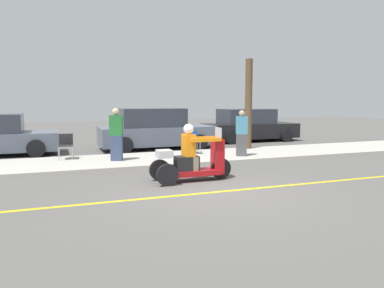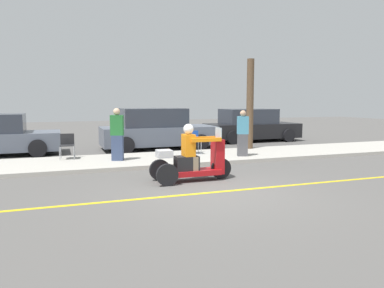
{
  "view_description": "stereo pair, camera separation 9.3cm",
  "coord_description": "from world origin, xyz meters",
  "px_view_note": "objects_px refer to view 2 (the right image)",
  "views": [
    {
      "loc": [
        -3.38,
        -7.45,
        2.04
      ],
      "look_at": [
        -0.11,
        1.3,
        0.94
      ],
      "focal_mm": 35.0,
      "sensor_mm": 36.0,
      "label": 1
    },
    {
      "loc": [
        -3.29,
        -7.49,
        2.04
      ],
      "look_at": [
        -0.11,
        1.3,
        0.94
      ],
      "focal_mm": 35.0,
      "sensor_mm": 36.0,
      "label": 2
    }
  ],
  "objects_px": {
    "motorcycle_trike": "(193,161)",
    "folding_chair_curbside": "(67,143)",
    "parked_car_lot_left": "(251,126)",
    "spectator_with_child": "(117,135)",
    "parked_car_lot_right": "(157,130)",
    "folding_chair_set_back": "(193,140)",
    "tree_trunk": "(250,104)",
    "spectator_far_back": "(243,134)"
  },
  "relations": [
    {
      "from": "parked_car_lot_left",
      "to": "tree_trunk",
      "type": "relative_size",
      "value": 1.31
    },
    {
      "from": "motorcycle_trike",
      "to": "parked_car_lot_left",
      "type": "bearing_deg",
      "value": 52.63
    },
    {
      "from": "parked_car_lot_left",
      "to": "spectator_with_child",
      "type": "bearing_deg",
      "value": -148.03
    },
    {
      "from": "spectator_with_child",
      "to": "parked_car_lot_right",
      "type": "relative_size",
      "value": 0.35
    },
    {
      "from": "tree_trunk",
      "to": "parked_car_lot_right",
      "type": "bearing_deg",
      "value": 146.79
    },
    {
      "from": "motorcycle_trike",
      "to": "parked_car_lot_left",
      "type": "xyz_separation_m",
      "value": [
        5.9,
        7.72,
        0.23
      ]
    },
    {
      "from": "folding_chair_set_back",
      "to": "folding_chair_curbside",
      "type": "bearing_deg",
      "value": 176.52
    },
    {
      "from": "spectator_with_child",
      "to": "parked_car_lot_left",
      "type": "bearing_deg",
      "value": 31.97
    },
    {
      "from": "motorcycle_trike",
      "to": "tree_trunk",
      "type": "relative_size",
      "value": 0.6
    },
    {
      "from": "spectator_with_child",
      "to": "parked_car_lot_left",
      "type": "height_order",
      "value": "spectator_with_child"
    },
    {
      "from": "spectator_with_child",
      "to": "parked_car_lot_right",
      "type": "xyz_separation_m",
      "value": [
        2.17,
        3.34,
        -0.13
      ]
    },
    {
      "from": "parked_car_lot_right",
      "to": "spectator_far_back",
      "type": "bearing_deg",
      "value": -62.22
    },
    {
      "from": "motorcycle_trike",
      "to": "folding_chair_curbside",
      "type": "xyz_separation_m",
      "value": [
        -2.9,
        4.1,
        0.1
      ]
    },
    {
      "from": "tree_trunk",
      "to": "spectator_with_child",
      "type": "bearing_deg",
      "value": -167.31
    },
    {
      "from": "folding_chair_curbside",
      "to": "tree_trunk",
      "type": "bearing_deg",
      "value": 2.34
    },
    {
      "from": "parked_car_lot_left",
      "to": "motorcycle_trike",
      "type": "bearing_deg",
      "value": -127.37
    },
    {
      "from": "folding_chair_curbside",
      "to": "parked_car_lot_right",
      "type": "distance_m",
      "value": 4.39
    },
    {
      "from": "folding_chair_curbside",
      "to": "tree_trunk",
      "type": "distance_m",
      "value": 7.03
    },
    {
      "from": "spectator_with_child",
      "to": "motorcycle_trike",
      "type": "bearing_deg",
      "value": -66.08
    },
    {
      "from": "folding_chair_set_back",
      "to": "spectator_far_back",
      "type": "bearing_deg",
      "value": -40.78
    },
    {
      "from": "motorcycle_trike",
      "to": "folding_chair_set_back",
      "type": "distance_m",
      "value": 4.09
    },
    {
      "from": "folding_chair_set_back",
      "to": "parked_car_lot_left",
      "type": "height_order",
      "value": "parked_car_lot_left"
    },
    {
      "from": "spectator_with_child",
      "to": "parked_car_lot_right",
      "type": "bearing_deg",
      "value": 57.0
    },
    {
      "from": "motorcycle_trike",
      "to": "parked_car_lot_right",
      "type": "relative_size",
      "value": 0.44
    },
    {
      "from": "folding_chair_curbside",
      "to": "parked_car_lot_left",
      "type": "distance_m",
      "value": 9.52
    },
    {
      "from": "folding_chair_set_back",
      "to": "folding_chair_curbside",
      "type": "xyz_separation_m",
      "value": [
        -4.32,
        0.26,
        0.0
      ]
    },
    {
      "from": "motorcycle_trike",
      "to": "folding_chair_set_back",
      "type": "height_order",
      "value": "motorcycle_trike"
    },
    {
      "from": "parked_car_lot_left",
      "to": "parked_car_lot_right",
      "type": "bearing_deg",
      "value": -166.66
    },
    {
      "from": "motorcycle_trike",
      "to": "tree_trunk",
      "type": "distance_m",
      "value": 6.09
    },
    {
      "from": "folding_chair_curbside",
      "to": "tree_trunk",
      "type": "relative_size",
      "value": 0.23
    },
    {
      "from": "spectator_with_child",
      "to": "folding_chair_set_back",
      "type": "distance_m",
      "value": 2.92
    },
    {
      "from": "folding_chair_curbside",
      "to": "parked_car_lot_right",
      "type": "xyz_separation_m",
      "value": [
        3.67,
        2.4,
        0.17
      ]
    },
    {
      "from": "spectator_with_child",
      "to": "folding_chair_curbside",
      "type": "distance_m",
      "value": 1.79
    },
    {
      "from": "folding_chair_set_back",
      "to": "tree_trunk",
      "type": "distance_m",
      "value": 2.93
    },
    {
      "from": "tree_trunk",
      "to": "folding_chair_set_back",
      "type": "bearing_deg",
      "value": -168.11
    },
    {
      "from": "motorcycle_trike",
      "to": "tree_trunk",
      "type": "bearing_deg",
      "value": 47.58
    },
    {
      "from": "parked_car_lot_right",
      "to": "spectator_with_child",
      "type": "bearing_deg",
      "value": -123.0
    },
    {
      "from": "spectator_far_back",
      "to": "tree_trunk",
      "type": "xyz_separation_m",
      "value": [
        1.21,
        1.73,
        1.0
      ]
    },
    {
      "from": "motorcycle_trike",
      "to": "parked_car_lot_right",
      "type": "bearing_deg",
      "value": 83.29
    },
    {
      "from": "parked_car_lot_right",
      "to": "folding_chair_curbside",
      "type": "bearing_deg",
      "value": -146.76
    },
    {
      "from": "folding_chair_curbside",
      "to": "spectator_far_back",
      "type": "bearing_deg",
      "value": -14.3
    },
    {
      "from": "spectator_far_back",
      "to": "folding_chair_curbside",
      "type": "bearing_deg",
      "value": 165.7
    }
  ]
}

